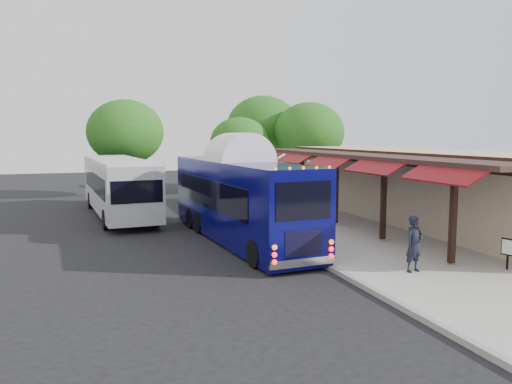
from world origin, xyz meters
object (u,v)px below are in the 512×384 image
object	(u,v)px
ped_c	(278,193)
sign_board	(508,249)
city_bus	(118,184)
ped_d	(310,202)
ped_b	(288,197)
coach_bus	(239,195)
ped_a	(414,244)

from	to	relation	value
ped_c	sign_board	bearing A→B (deg)	100.96
city_bus	ped_d	distance (m)	10.35
city_bus	ped_b	size ratio (longest dim) A/B	6.73
coach_bus	city_bus	world-z (taller)	coach_bus
city_bus	ped_a	distance (m)	17.06
city_bus	ped_d	size ratio (longest dim) A/B	7.27
ped_c	ped_d	distance (m)	4.46
ped_b	sign_board	xyz separation A→B (m)	(2.16, -12.88, -0.19)
ped_b	ped_c	size ratio (longest dim) A/B	1.09
city_bus	ped_d	xyz separation A→B (m)	(9.19, -4.71, -0.75)
ped_a	sign_board	bearing A→B (deg)	-27.28
city_bus	ped_a	bearing A→B (deg)	-67.08
coach_bus	ped_d	xyz separation A→B (m)	(4.85, 3.64, -0.95)
city_bus	ped_c	world-z (taller)	city_bus
coach_bus	ped_b	world-z (taller)	coach_bus
coach_bus	ped_b	bearing A→B (deg)	46.46
ped_c	coach_bus	bearing A→B (deg)	63.87
ped_b	ped_c	bearing A→B (deg)	-93.50
city_bus	ped_b	xyz separation A→B (m)	(8.72, -2.94, -0.69)
ped_b	ped_d	world-z (taller)	ped_b
sign_board	city_bus	bearing A→B (deg)	109.22
ped_b	ped_c	world-z (taller)	ped_b
ped_b	ped_d	distance (m)	1.83
ped_c	ped_a	bearing A→B (deg)	89.92
ped_a	ped_d	xyz separation A→B (m)	(1.27, 10.39, -0.07)
coach_bus	ped_d	bearing A→B (deg)	32.33
ped_c	city_bus	bearing A→B (deg)	3.26
coach_bus	ped_b	xyz separation A→B (m)	(4.37, 5.40, -0.89)
coach_bus	ped_a	world-z (taller)	coach_bus
city_bus	ped_c	size ratio (longest dim) A/B	7.31
coach_bus	sign_board	size ratio (longest dim) A/B	11.31
ped_a	ped_c	size ratio (longest dim) A/B	1.10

